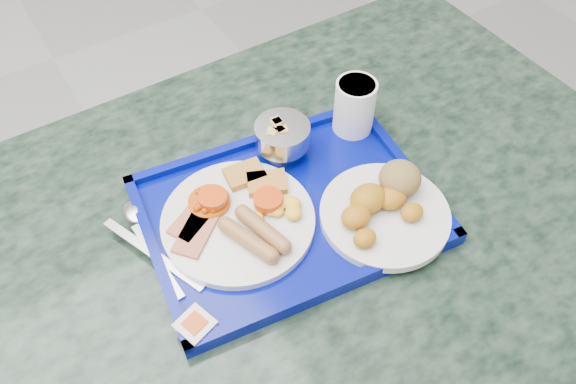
{
  "coord_description": "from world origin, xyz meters",
  "views": [
    {
      "loc": [
        0.49,
        -0.74,
        1.43
      ],
      "look_at": [
        0.76,
        -0.32,
        0.81
      ],
      "focal_mm": 35.0,
      "sensor_mm": 36.0,
      "label": 1
    }
  ],
  "objects_px": {
    "table": "(289,288)",
    "tray": "(288,211)",
    "fruit_bowl": "(282,135)",
    "juice_cup": "(355,105)",
    "main_plate": "(241,216)",
    "bread_plate": "(385,205)"
  },
  "relations": [
    {
      "from": "table",
      "to": "main_plate",
      "type": "relative_size",
      "value": 5.39
    },
    {
      "from": "bread_plate",
      "to": "table",
      "type": "bearing_deg",
      "value": 151.59
    },
    {
      "from": "bread_plate",
      "to": "juice_cup",
      "type": "distance_m",
      "value": 0.19
    },
    {
      "from": "table",
      "to": "tray",
      "type": "relative_size",
      "value": 2.64
    },
    {
      "from": "juice_cup",
      "to": "fruit_bowl",
      "type": "bearing_deg",
      "value": 174.76
    },
    {
      "from": "table",
      "to": "juice_cup",
      "type": "relative_size",
      "value": 13.01
    },
    {
      "from": "juice_cup",
      "to": "table",
      "type": "bearing_deg",
      "value": -151.1
    },
    {
      "from": "tray",
      "to": "bread_plate",
      "type": "xyz_separation_m",
      "value": [
        0.12,
        -0.08,
        0.02
      ]
    },
    {
      "from": "fruit_bowl",
      "to": "juice_cup",
      "type": "height_order",
      "value": "juice_cup"
    },
    {
      "from": "fruit_bowl",
      "to": "juice_cup",
      "type": "bearing_deg",
      "value": -5.24
    },
    {
      "from": "fruit_bowl",
      "to": "juice_cup",
      "type": "distance_m",
      "value": 0.13
    },
    {
      "from": "fruit_bowl",
      "to": "juice_cup",
      "type": "relative_size",
      "value": 0.94
    },
    {
      "from": "table",
      "to": "tray",
      "type": "distance_m",
      "value": 0.2
    },
    {
      "from": "main_plate",
      "to": "tray",
      "type": "bearing_deg",
      "value": -13.99
    },
    {
      "from": "main_plate",
      "to": "fruit_bowl",
      "type": "relative_size",
      "value": 2.55
    },
    {
      "from": "main_plate",
      "to": "juice_cup",
      "type": "relative_size",
      "value": 2.41
    },
    {
      "from": "tray",
      "to": "main_plate",
      "type": "height_order",
      "value": "main_plate"
    },
    {
      "from": "tray",
      "to": "main_plate",
      "type": "distance_m",
      "value": 0.07
    },
    {
      "from": "bread_plate",
      "to": "fruit_bowl",
      "type": "distance_m",
      "value": 0.19
    },
    {
      "from": "fruit_bowl",
      "to": "tray",
      "type": "bearing_deg",
      "value": -117.35
    },
    {
      "from": "table",
      "to": "fruit_bowl",
      "type": "distance_m",
      "value": 0.28
    },
    {
      "from": "main_plate",
      "to": "fruit_bowl",
      "type": "height_order",
      "value": "fruit_bowl"
    }
  ]
}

